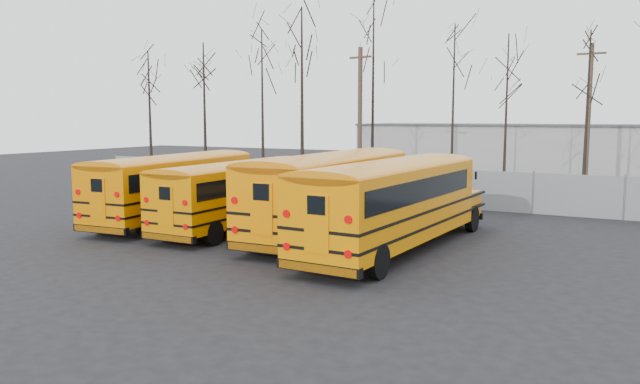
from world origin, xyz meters
The scene contains 17 objects.
ground centered at (0.00, 0.00, 0.00)m, with size 120.00×120.00×0.00m, color black.
fence centered at (0.00, 12.00, 1.00)m, with size 40.00×0.04×2.00m, color gray.
distant_building centered at (2.00, 32.00, 2.00)m, with size 22.00×8.00×4.00m, color #ADACA8.
bus_a centered at (-5.58, 1.95, 1.80)m, with size 3.45×11.16×3.08m.
bus_b centered at (-1.98, 1.81, 1.70)m, with size 2.50×10.39×2.90m.
bus_c centered at (2.08, 2.31, 1.96)m, with size 3.18×12.04×3.34m.
bus_d centered at (5.28, 0.77, 1.91)m, with size 3.17×11.75×3.26m.
utility_pole_left centered at (-2.59, 14.83, 4.51)m, with size 1.55×0.43×8.78m.
utility_pole_right centered at (9.57, 19.77, 4.55)m, with size 1.58×0.28×8.85m.
tree_0 centered at (-18.85, 14.27, 4.67)m, with size 0.26×0.26×9.33m, color black.
tree_1 centered at (-14.04, 14.46, 4.83)m, with size 0.26×0.26×9.65m, color black.
tree_2 centered at (-9.65, 14.94, 5.15)m, with size 0.26×0.26×10.29m, color black.
tree_3 centered at (-5.96, 13.74, 5.61)m, with size 0.26×0.26×11.22m, color black.
tree_4 centered at (-2.32, 16.11, 6.00)m, with size 0.26×0.26×12.00m, color black.
tree_5 centered at (2.30, 17.47, 5.07)m, with size 0.26×0.26×10.15m, color black.
tree_6 centered at (5.84, 15.52, 4.57)m, with size 0.26×0.26×9.13m, color black.
tree_7 centered at (9.77, 16.91, 4.62)m, with size 0.26×0.26×9.24m, color black.
Camera 1 is at (13.26, -19.27, 4.67)m, focal length 35.00 mm.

